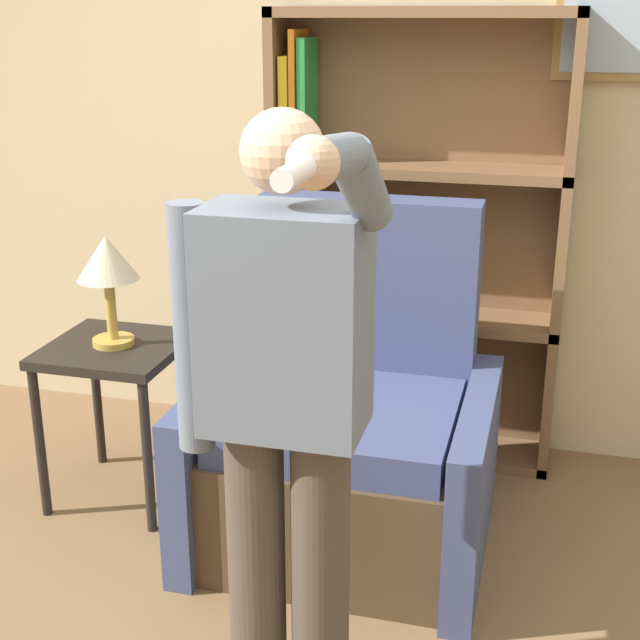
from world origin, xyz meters
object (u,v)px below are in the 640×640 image
Objects in this scene: armchair at (349,440)px; table_lamp at (107,265)px; person_standing at (284,405)px; bookcase at (393,248)px; side_table at (116,369)px.

table_lamp is at bearing 178.17° from armchair.
person_standing is 3.89× the size of table_lamp.
person_standing is at bearing -88.75° from bookcase.
bookcase is at bearing 91.25° from person_standing.
side_table is at bearing 135.62° from person_standing.
bookcase is 1.13× the size of person_standing.
armchair is 0.92m from side_table.
armchair is 2.84× the size of table_lamp.
bookcase is 1.55× the size of armchair.
table_lamp is (-0.95, 0.93, 0.03)m from person_standing.
person_standing is at bearing -44.38° from side_table.
bookcase is at bearing 89.11° from armchair.
table_lamp is (-0.90, 0.03, 0.56)m from armchair.
armchair is 0.73× the size of person_standing.
person_standing is at bearing -44.38° from table_lamp.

